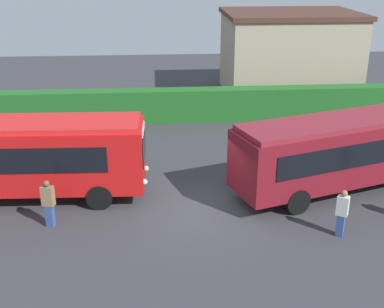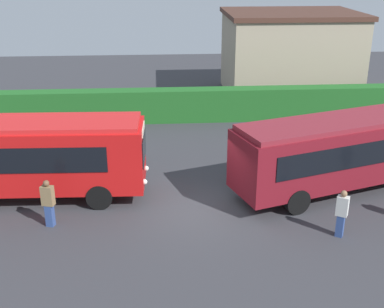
{
  "view_description": "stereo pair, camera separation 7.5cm",
  "coord_description": "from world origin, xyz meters",
  "px_view_note": "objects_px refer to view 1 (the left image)",
  "views": [
    {
      "loc": [
        -1.54,
        -16.92,
        9.13
      ],
      "look_at": [
        -0.17,
        1.53,
        1.71
      ],
      "focal_mm": 46.86,
      "sensor_mm": 36.0,
      "label": 1
    },
    {
      "loc": [
        -1.47,
        -16.92,
        9.13
      ],
      "look_at": [
        -0.17,
        1.53,
        1.71
      ],
      "focal_mm": 46.86,
      "sensor_mm": 36.0,
      "label": 2
    }
  ],
  "objects_px": {
    "person_right": "(342,212)",
    "traffic_cone": "(240,132)",
    "bus_maroon": "(348,148)",
    "person_left": "(49,202)",
    "person_center": "(104,145)",
    "bus_red": "(30,155)"
  },
  "relations": [
    {
      "from": "person_center",
      "to": "person_right",
      "type": "distance_m",
      "value": 11.24
    },
    {
      "from": "person_right",
      "to": "person_left",
      "type": "bearing_deg",
      "value": 113.93
    },
    {
      "from": "person_right",
      "to": "traffic_cone",
      "type": "xyz_separation_m",
      "value": [
        -1.83,
        10.25,
        -0.63
      ]
    },
    {
      "from": "bus_maroon",
      "to": "traffic_cone",
      "type": "bearing_deg",
      "value": 98.28
    },
    {
      "from": "bus_maroon",
      "to": "person_center",
      "type": "height_order",
      "value": "bus_maroon"
    },
    {
      "from": "person_left",
      "to": "person_center",
      "type": "height_order",
      "value": "person_left"
    },
    {
      "from": "traffic_cone",
      "to": "person_right",
      "type": "bearing_deg",
      "value": -79.9
    },
    {
      "from": "bus_maroon",
      "to": "person_left",
      "type": "bearing_deg",
      "value": 172.51
    },
    {
      "from": "bus_red",
      "to": "person_right",
      "type": "relative_size",
      "value": 5.2
    },
    {
      "from": "person_left",
      "to": "person_right",
      "type": "relative_size",
      "value": 1.03
    },
    {
      "from": "bus_maroon",
      "to": "person_center",
      "type": "xyz_separation_m",
      "value": [
        -10.17,
        3.43,
        -0.88
      ]
    },
    {
      "from": "person_right",
      "to": "traffic_cone",
      "type": "bearing_deg",
      "value": 42.07
    },
    {
      "from": "person_left",
      "to": "person_center",
      "type": "relative_size",
      "value": 1.03
    },
    {
      "from": "bus_maroon",
      "to": "person_right",
      "type": "bearing_deg",
      "value": -130.39
    },
    {
      "from": "person_right",
      "to": "traffic_cone",
      "type": "distance_m",
      "value": 10.43
    },
    {
      "from": "bus_red",
      "to": "person_left",
      "type": "height_order",
      "value": "bus_red"
    },
    {
      "from": "person_right",
      "to": "bus_red",
      "type": "bearing_deg",
      "value": 103.25
    },
    {
      "from": "bus_red",
      "to": "traffic_cone",
      "type": "xyz_separation_m",
      "value": [
        9.37,
        6.46,
        -1.55
      ]
    },
    {
      "from": "person_center",
      "to": "bus_maroon",
      "type": "bearing_deg",
      "value": 157.89
    },
    {
      "from": "bus_red",
      "to": "person_center",
      "type": "relative_size",
      "value": 5.22
    },
    {
      "from": "person_center",
      "to": "person_right",
      "type": "relative_size",
      "value": 0.99
    },
    {
      "from": "bus_red",
      "to": "traffic_cone",
      "type": "bearing_deg",
      "value": 36.43
    }
  ]
}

